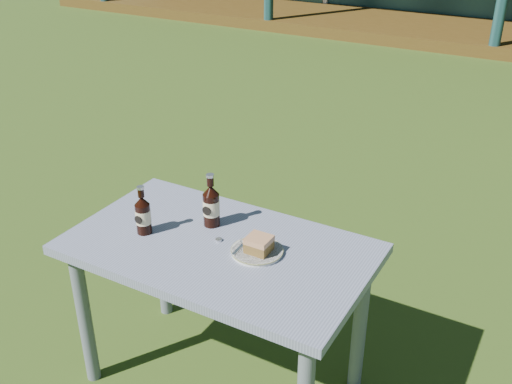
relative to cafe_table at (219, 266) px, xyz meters
The scene contains 8 objects.
ground 1.72m from the cafe_table, 90.00° to the left, with size 80.00×80.00×0.00m, color #334916.
cafe_table is the anchor object (origin of this frame).
plate 0.20m from the cafe_table, ahead, with size 0.20×0.20×0.01m.
cake_slice 0.23m from the cafe_table, ahead, with size 0.09×0.09×0.06m.
fork 0.15m from the cafe_table, ahead, with size 0.01×0.14×0.00m, color silver.
cola_bottle_near 0.25m from the cafe_table, 132.61° to the left, with size 0.07×0.07×0.23m.
cola_bottle_far 0.37m from the cafe_table, 167.61° to the right, with size 0.06×0.06×0.21m.
bottle_cap 0.11m from the cafe_table, 120.97° to the left, with size 0.03×0.03×0.01m, color silver.
Camera 1 is at (1.12, -3.27, 1.99)m, focal length 42.00 mm.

